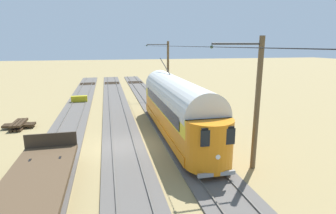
# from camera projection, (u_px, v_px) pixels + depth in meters

# --- Properties ---
(ground_plane) EXTENTS (220.00, 220.00, 0.00)m
(ground_plane) POSITION_uv_depth(u_px,v_px,m) (123.00, 147.00, 17.91)
(ground_plane) COLOR #937F51
(track_streetcar_siding) EXTENTS (2.80, 80.00, 0.18)m
(track_streetcar_siding) POSITION_uv_depth(u_px,v_px,m) (181.00, 140.00, 19.10)
(track_streetcar_siding) COLOR #56514C
(track_streetcar_siding) RESTS_ON ground
(track_adjacent_siding) EXTENTS (2.80, 80.00, 0.18)m
(track_adjacent_siding) POSITION_uv_depth(u_px,v_px,m) (123.00, 144.00, 18.20)
(track_adjacent_siding) COLOR #56514C
(track_adjacent_siding) RESTS_ON ground
(track_third_siding) EXTENTS (2.80, 80.00, 0.18)m
(track_third_siding) POSITION_uv_depth(u_px,v_px,m) (58.00, 150.00, 17.30)
(track_third_siding) COLOR #56514C
(track_third_siding) RESTS_ON ground
(vintage_streetcar) EXTENTS (2.65, 15.76, 5.29)m
(vintage_streetcar) POSITION_uv_depth(u_px,v_px,m) (176.00, 105.00, 20.01)
(vintage_streetcar) COLOR orange
(vintage_streetcar) RESTS_ON ground
(flatcar_adjacent) EXTENTS (2.80, 12.87, 1.60)m
(flatcar_adjacent) POSITION_uv_depth(u_px,v_px,m) (20.00, 211.00, 9.56)
(flatcar_adjacent) COLOR brown
(flatcar_adjacent) RESTS_ON ground
(catenary_pole_foreground) EXTENTS (2.89, 0.28, 7.11)m
(catenary_pole_foreground) POSITION_uv_depth(u_px,v_px,m) (167.00, 69.00, 33.92)
(catenary_pole_foreground) COLOR brown
(catenary_pole_foreground) RESTS_ON ground
(catenary_pole_mid_near) EXTENTS (2.89, 0.28, 7.11)m
(catenary_pole_mid_near) POSITION_uv_depth(u_px,v_px,m) (256.00, 102.00, 14.01)
(catenary_pole_mid_near) COLOR brown
(catenary_pole_mid_near) RESTS_ON ground
(overhead_wire_run) EXTENTS (2.68, 45.95, 0.18)m
(overhead_wire_run) POSITION_uv_depth(u_px,v_px,m) (207.00, 47.00, 13.53)
(overhead_wire_run) COLOR black
(overhead_wire_run) RESTS_ON ground
(spare_tie_stack) EXTENTS (2.40, 2.40, 0.54)m
(spare_tie_stack) POSITION_uv_depth(u_px,v_px,m) (19.00, 125.00, 21.88)
(spare_tie_stack) COLOR #382819
(spare_tie_stack) RESTS_ON ground
(track_end_bumper) EXTENTS (1.80, 0.60, 0.80)m
(track_end_bumper) POSITION_uv_depth(u_px,v_px,m) (79.00, 99.00, 31.54)
(track_end_bumper) COLOR #B2A519
(track_end_bumper) RESTS_ON ground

